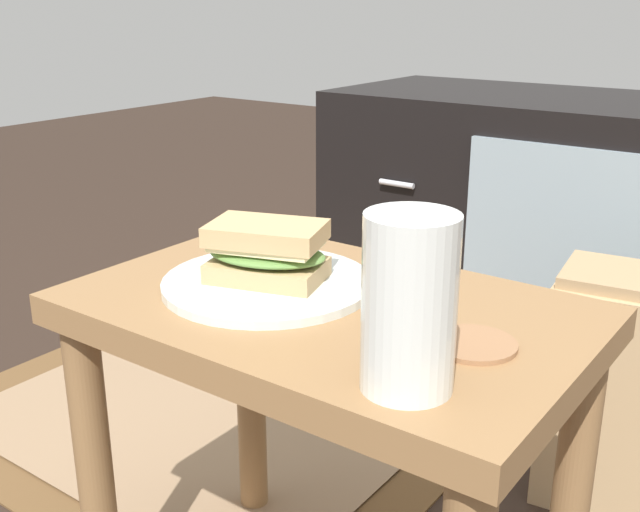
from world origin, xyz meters
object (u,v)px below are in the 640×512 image
Objects in this scene: tv_cabinet at (555,233)px; sandwich_front at (267,252)px; beer_glass at (409,305)px; paper_bag at (625,393)px; coaster at (473,344)px; plate at (268,283)px.

sandwich_front is (-0.01, -0.95, 0.21)m from tv_cabinet.
paper_bag is at bearing 85.84° from beer_glass.
tv_cabinet is 11.48× the size of coaster.
sandwich_front is (0.00, -0.00, 0.04)m from plate.
plate is (-0.01, -0.95, 0.17)m from tv_cabinet.
sandwich_front is at bearing 155.44° from beer_glass.
plate is at bearing -119.90° from paper_bag.
beer_glass reaches higher than tv_cabinet.
plate is 0.64m from paper_bag.
tv_cabinet is 0.97m from plate.
tv_cabinet is 6.16× the size of sandwich_front.
beer_glass is at bearing -96.05° from coaster.
coaster is at bearing -93.77° from paper_bag.
paper_bag is (0.28, -0.45, -0.10)m from tv_cabinet.
coaster is (0.26, -0.01, -0.00)m from plate.
beer_glass reaches higher than sandwich_front.
tv_cabinet is at bearing 104.59° from coaster.
plate is at bearing 155.44° from beer_glass.
beer_glass is (0.25, -0.11, 0.07)m from plate.
sandwich_front is at bearing -119.90° from paper_bag.
coaster is at bearing -1.12° from plate.
sandwich_front reaches higher than paper_bag.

